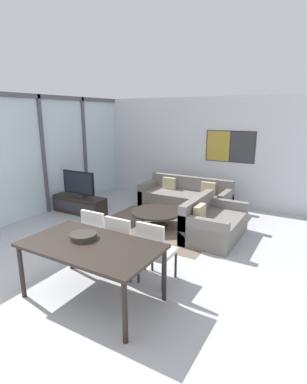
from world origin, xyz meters
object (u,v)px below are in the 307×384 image
at_px(tv_console, 80,205).
at_px(fruit_bowl, 83,236).
at_px(sofa_main, 186,198).
at_px(coffee_table, 157,215).
at_px(dining_chair_left, 99,234).
at_px(dining_chair_right, 154,249).
at_px(television, 79,184).
at_px(sofa_side, 211,224).
at_px(dining_chair_centre, 123,242).
at_px(dining_table, 91,249).

relative_size(tv_console, fruit_bowl, 3.92).
bearing_deg(sofa_main, coffee_table, -90.00).
relative_size(dining_chair_left, dining_chair_right, 1.00).
relative_size(television, dining_chair_left, 1.00).
bearing_deg(sofa_side, coffee_table, 93.11).
xyz_separation_m(sofa_main, fruit_bowl, (0.36, -4.13, 0.55)).
xyz_separation_m(coffee_table, dining_chair_centre, (0.55, -1.99, 0.26)).
bearing_deg(dining_chair_centre, tv_console, 144.91).
height_order(television, sofa_main, television).
bearing_deg(dining_chair_left, sofa_main, 90.75).
height_order(dining_table, dining_chair_left, dining_chair_left).
bearing_deg(coffee_table, tv_console, -176.32).
distance_m(sofa_main, fruit_bowl, 4.19).
relative_size(tv_console, dining_chair_right, 1.47).
bearing_deg(fruit_bowl, sofa_side, 72.48).
height_order(sofa_side, dining_table, dining_table).
height_order(television, dining_chair_centre, television).
height_order(sofa_main, dining_chair_left, dining_chair_left).
height_order(sofa_side, fruit_bowl, fruit_bowl).
bearing_deg(fruit_bowl, sofa_main, 94.94).
xyz_separation_m(coffee_table, fruit_bowl, (0.36, -2.59, 0.55)).
relative_size(sofa_main, coffee_table, 2.08).
height_order(dining_chair_left, dining_chair_centre, same).
bearing_deg(dining_chair_right, television, 150.05).
bearing_deg(fruit_bowl, dining_chair_left, 115.25).
height_order(tv_console, coffee_table, tv_console).
height_order(dining_chair_left, dining_chair_right, same).
xyz_separation_m(dining_table, fruit_bowl, (-0.20, 0.08, 0.11)).
bearing_deg(dining_table, fruit_bowl, 157.53).
distance_m(coffee_table, dining_chair_right, 2.23).
height_order(sofa_main, coffee_table, sofa_main).
xyz_separation_m(sofa_main, dining_chair_left, (0.05, -3.47, 0.27)).
relative_size(sofa_main, dining_chair_right, 2.41).
distance_m(tv_console, dining_chair_centre, 3.24).
height_order(dining_chair_centre, fruit_bowl, dining_chair_centre).
bearing_deg(sofa_side, sofa_main, 39.10).
relative_size(sofa_side, dining_table, 0.84).
bearing_deg(coffee_table, fruit_bowl, -82.16).
relative_size(television, sofa_side, 0.64).
distance_m(television, dining_chair_right, 3.64).
xyz_separation_m(television, fruit_bowl, (2.44, -2.46, 0.09)).
bearing_deg(coffee_table, dining_chair_right, -61.32).
bearing_deg(dining_chair_left, coffee_table, 91.34).
distance_m(dining_chair_right, fruit_bowl, 1.00).
xyz_separation_m(dining_chair_left, dining_chair_right, (1.02, -0.01, 0.00)).
distance_m(dining_chair_left, dining_chair_centre, 0.51).
distance_m(television, fruit_bowl, 3.47).
bearing_deg(dining_table, coffee_table, 101.71).
bearing_deg(dining_chair_left, dining_table, -55.57).
relative_size(television, coffee_table, 0.86).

